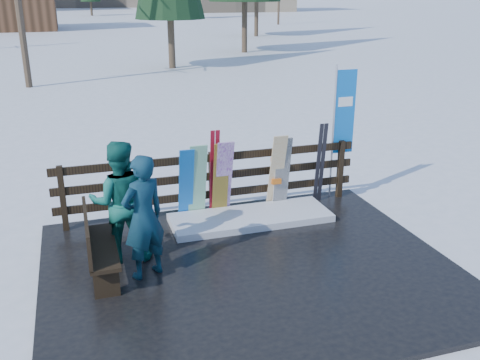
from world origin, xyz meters
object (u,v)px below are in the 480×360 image
object	(u,v)px
bench	(96,244)
snowboard_4	(282,173)
person_back	(120,201)
snowboard_0	(186,184)
snowboard_1	(198,182)
rental_flag	(342,117)
snowboard_3	(224,178)
snowboard_5	(277,172)
person_front	(143,217)
snowboard_2	(221,179)

from	to	relation	value
bench	snowboard_4	size ratio (longest dim) A/B	1.06
bench	person_back	distance (m)	0.74
snowboard_0	snowboard_1	distance (m)	0.21
rental_flag	person_back	xyz separation A→B (m)	(-4.34, -1.38, -0.67)
bench	snowboard_1	bearing A→B (deg)	40.46
snowboard_0	snowboard_3	distance (m)	0.69
snowboard_0	snowboard_5	distance (m)	1.70
snowboard_1	snowboard_3	distance (m)	0.48
person_front	snowboard_2	bearing A→B (deg)	-158.35
rental_flag	snowboard_1	bearing A→B (deg)	-174.69
snowboard_4	rental_flag	xyz separation A→B (m)	(1.31, 0.27, 0.91)
bench	snowboard_4	xyz separation A→B (m)	(3.44, 1.57, 0.18)
person_front	snowboard_5	bearing A→B (deg)	-172.65
snowboard_1	snowboard_3	bearing A→B (deg)	0.00
snowboard_0	person_back	xyz separation A→B (m)	(-1.23, -1.11, 0.25)
snowboard_1	snowboard_5	size ratio (longest dim) A/B	0.97
snowboard_0	snowboard_2	bearing A→B (deg)	0.00
snowboard_3	snowboard_4	world-z (taller)	snowboard_3
snowboard_5	snowboard_3	bearing A→B (deg)	180.00
snowboard_0	snowboard_2	distance (m)	0.63
bench	snowboard_0	size ratio (longest dim) A/B	1.07
bench	rental_flag	world-z (taller)	rental_flag
snowboard_2	rental_flag	size ratio (longest dim) A/B	0.55
snowboard_2	snowboard_3	world-z (taller)	snowboard_3
snowboard_1	person_front	xyz separation A→B (m)	(-1.18, -1.74, 0.20)
rental_flag	person_back	distance (m)	4.61
snowboard_1	snowboard_0	bearing A→B (deg)	180.00
snowboard_4	snowboard_2	bearing A→B (deg)	180.00
snowboard_5	snowboard_1	bearing A→B (deg)	180.00
snowboard_1	snowboard_4	xyz separation A→B (m)	(1.60, -0.00, -0.01)
snowboard_5	rental_flag	xyz separation A→B (m)	(1.41, 0.27, 0.87)
snowboard_0	snowboard_2	xyz separation A→B (m)	(0.63, 0.00, 0.02)
snowboard_4	bench	bearing A→B (deg)	-155.48
snowboard_0	snowboard_4	distance (m)	1.81
snowboard_4	snowboard_0	bearing A→B (deg)	180.00
snowboard_1	snowboard_2	xyz separation A→B (m)	(0.42, 0.00, -0.01)
snowboard_0	snowboard_3	xyz separation A→B (m)	(0.69, 0.00, 0.04)
person_front	person_back	size ratio (longest dim) A/B	0.97
snowboard_3	person_back	xyz separation A→B (m)	(-1.92, -1.11, 0.21)
snowboard_2	rental_flag	bearing A→B (deg)	6.21
snowboard_3	snowboard_2	bearing A→B (deg)	180.00
snowboard_2	snowboard_5	distance (m)	1.07
snowboard_3	rental_flag	world-z (taller)	rental_flag
person_front	snowboard_0	bearing A→B (deg)	-144.90
snowboard_0	snowboard_2	size ratio (longest dim) A/B	0.98
snowboard_1	snowboard_2	bearing A→B (deg)	0.00
bench	snowboard_3	size ratio (longest dim) A/B	1.02
snowboard_3	snowboard_4	size ratio (longest dim) A/B	1.05
bench	person_front	xyz separation A→B (m)	(0.66, -0.17, 0.39)
rental_flag	bench	bearing A→B (deg)	-158.82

